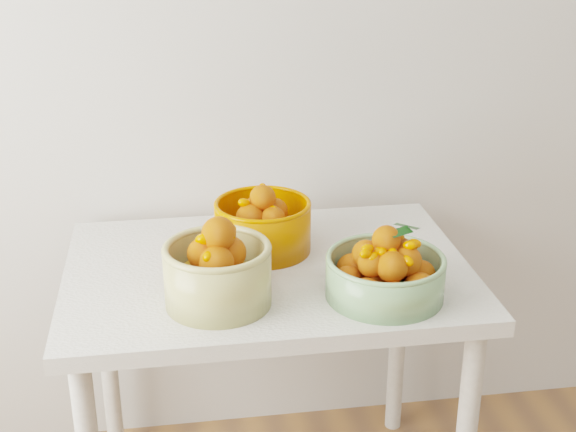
% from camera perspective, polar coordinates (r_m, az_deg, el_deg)
% --- Properties ---
extents(table, '(1.00, 0.70, 0.75)m').
position_cam_1_polar(table, '(2.04, -1.43, -6.01)').
color(table, silver).
rests_on(table, ground).
extents(bowl_cream, '(0.29, 0.29, 0.21)m').
position_cam_1_polar(bowl_cream, '(1.80, -5.00, -3.99)').
color(bowl_cream, tan).
rests_on(bowl_cream, table).
extents(bowl_green, '(0.32, 0.32, 0.18)m').
position_cam_1_polar(bowl_green, '(1.85, 6.96, -4.01)').
color(bowl_green, '#81AC75').
rests_on(bowl_green, table).
extents(bowl_orange, '(0.31, 0.31, 0.18)m').
position_cam_1_polar(bowl_orange, '(2.06, -1.79, -0.63)').
color(bowl_orange, '#D75A00').
rests_on(bowl_orange, table).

